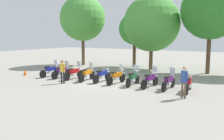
# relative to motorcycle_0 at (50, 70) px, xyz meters

# --- Properties ---
(ground_plane) EXTENTS (80.00, 80.00, 0.00)m
(ground_plane) POSITION_rel_motorcycle_0_xyz_m (5.63, 0.25, -0.52)
(ground_plane) COLOR gray
(motorcycle_0) EXTENTS (0.62, 2.19, 1.37)m
(motorcycle_0) POSITION_rel_motorcycle_0_xyz_m (0.00, 0.00, 0.00)
(motorcycle_0) COLOR black
(motorcycle_0) RESTS_ON ground_plane
(motorcycle_1) EXTENTS (0.62, 2.19, 1.37)m
(motorcycle_1) POSITION_rel_motorcycle_0_xyz_m (1.25, 0.04, 0.00)
(motorcycle_1) COLOR black
(motorcycle_1) RESTS_ON ground_plane
(motorcycle_2) EXTENTS (0.62, 2.19, 1.37)m
(motorcycle_2) POSITION_rel_motorcycle_0_xyz_m (2.50, 0.10, 0.00)
(motorcycle_2) COLOR black
(motorcycle_2) RESTS_ON ground_plane
(motorcycle_3) EXTENTS (0.62, 2.19, 1.37)m
(motorcycle_3) POSITION_rel_motorcycle_0_xyz_m (3.75, 0.19, 0.00)
(motorcycle_3) COLOR black
(motorcycle_3) RESTS_ON ground_plane
(motorcycle_4) EXTENTS (0.62, 2.19, 0.99)m
(motorcycle_4) POSITION_rel_motorcycle_0_xyz_m (5.01, 0.39, -0.01)
(motorcycle_4) COLOR black
(motorcycle_4) RESTS_ON ground_plane
(motorcycle_5) EXTENTS (0.62, 2.19, 1.37)m
(motorcycle_5) POSITION_rel_motorcycle_0_xyz_m (6.26, 0.37, 0.00)
(motorcycle_5) COLOR black
(motorcycle_5) RESTS_ON ground_plane
(motorcycle_6) EXTENTS (0.62, 2.19, 1.37)m
(motorcycle_6) POSITION_rel_motorcycle_0_xyz_m (7.50, 0.50, 0.00)
(motorcycle_6) COLOR black
(motorcycle_6) RESTS_ON ground_plane
(motorcycle_7) EXTENTS (0.62, 2.19, 1.37)m
(motorcycle_7) POSITION_rel_motorcycle_0_xyz_m (8.76, 0.55, 0.00)
(motorcycle_7) COLOR black
(motorcycle_7) RESTS_ON ground_plane
(motorcycle_8) EXTENTS (0.62, 2.19, 1.37)m
(motorcycle_8) POSITION_rel_motorcycle_0_xyz_m (10.01, 0.62, 0.00)
(motorcycle_8) COLOR black
(motorcycle_8) RESTS_ON ground_plane
(motorcycle_9) EXTENTS (0.62, 2.18, 0.99)m
(motorcycle_9) POSITION_rel_motorcycle_0_xyz_m (11.26, 0.66, -0.01)
(motorcycle_9) COLOR black
(motorcycle_9) RESTS_ON ground_plane
(person_0) EXTENTS (0.41, 0.27, 1.79)m
(person_0) POSITION_rel_motorcycle_0_xyz_m (11.47, -1.11, 0.54)
(person_0) COLOR brown
(person_0) RESTS_ON ground_plane
(person_1) EXTENTS (0.40, 0.29, 1.70)m
(person_1) POSITION_rel_motorcycle_0_xyz_m (2.95, -1.60, 0.48)
(person_1) COLOR black
(person_1) RESTS_ON ground_plane
(tree_0) EXTENTS (5.18, 5.18, 7.95)m
(tree_0) POSITION_rel_motorcycle_0_xyz_m (-3.00, 7.92, 4.84)
(tree_0) COLOR brown
(tree_0) RESTS_ON ground_plane
(tree_1) EXTENTS (3.45, 3.45, 5.86)m
(tree_1) POSITION_rel_motorcycle_0_xyz_m (2.71, 9.83, 3.59)
(tree_1) COLOR brown
(tree_1) RESTS_ON ground_plane
(tree_2) EXTENTS (5.58, 5.58, 7.39)m
(tree_2) POSITION_rel_motorcycle_0_xyz_m (5.26, 8.55, 4.08)
(tree_2) COLOR brown
(tree_2) RESTS_ON ground_plane
(tree_3) EXTENTS (5.16, 5.16, 8.21)m
(tree_3) POSITION_rel_motorcycle_0_xyz_m (10.67, 8.82, 5.09)
(tree_3) COLOR brown
(tree_3) RESTS_ON ground_plane
(traffic_cone) EXTENTS (0.32, 0.32, 0.55)m
(traffic_cone) POSITION_rel_motorcycle_0_xyz_m (-2.32, -0.75, -0.24)
(traffic_cone) COLOR orange
(traffic_cone) RESTS_ON ground_plane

